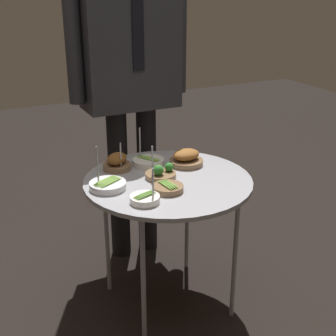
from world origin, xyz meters
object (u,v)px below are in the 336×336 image
object	(u,v)px
bowl_broccoli_front_center	(161,173)
bowl_asparagus_back_right	(108,185)
bowl_asparagus_back_left	(145,199)
bowl_asparagus_center	(148,161)
serving_cart	(168,187)
bowl_asparagus_near_rim	(168,188)
waiter_figure	(129,60)
bowl_roast_front_left	(186,158)
bowl_roast_far_rim	(117,162)

from	to	relation	value
bowl_broccoli_front_center	bowl_asparagus_back_right	size ratio (longest dim) A/B	0.84
bowl_asparagus_back_left	bowl_asparagus_back_right	bearing A→B (deg)	114.85
bowl_broccoli_front_center	bowl_asparagus_center	size ratio (longest dim) A/B	0.86
serving_cart	bowl_broccoli_front_center	world-z (taller)	bowl_broccoli_front_center
serving_cart	bowl_broccoli_front_center	bearing A→B (deg)	130.43
bowl_asparagus_near_rim	waiter_figure	bearing A→B (deg)	81.13
bowl_roast_front_left	bowl_asparagus_back_right	bearing A→B (deg)	-167.47
waiter_figure	bowl_broccoli_front_center	bearing A→B (deg)	-97.44
waiter_figure	serving_cart	bearing A→B (deg)	-94.65
bowl_asparagus_center	waiter_figure	distance (m)	0.52
bowl_asparagus_back_right	bowl_asparagus_center	size ratio (longest dim) A/B	1.02
bowl_asparagus_near_rim	bowl_asparagus_back_right	bearing A→B (deg)	148.19
bowl_asparagus_back_right	bowl_roast_front_left	distance (m)	0.42
serving_cart	bowl_asparagus_back_left	xyz separation A→B (m)	(-0.18, -0.16, 0.05)
bowl_broccoli_front_center	bowl_roast_far_rim	distance (m)	0.22
bowl_broccoli_front_center	bowl_roast_far_rim	world-z (taller)	bowl_broccoli_front_center
bowl_asparagus_back_right	bowl_roast_far_rim	size ratio (longest dim) A/B	1.32
bowl_roast_far_rim	waiter_figure	bearing A→B (deg)	57.25
bowl_asparagus_near_rim	bowl_broccoli_front_center	xyz separation A→B (m)	(0.03, 0.13, 0.01)
bowl_asparagus_center	bowl_asparagus_back_left	bearing A→B (deg)	-115.97
serving_cart	bowl_asparagus_near_rim	bearing A→B (deg)	-116.58
serving_cart	bowl_asparagus_near_rim	size ratio (longest dim) A/B	5.71
bowl_asparagus_back_left	bowl_roast_front_left	bearing A→B (deg)	40.01
bowl_broccoli_front_center	bowl_asparagus_back_left	distance (m)	0.24
bowl_roast_front_left	waiter_figure	world-z (taller)	waiter_figure
serving_cart	bowl_asparagus_back_right	size ratio (longest dim) A/B	4.06
bowl_asparagus_back_left	serving_cart	bearing A→B (deg)	42.36
serving_cart	bowl_broccoli_front_center	distance (m)	0.07
bowl_broccoli_front_center	bowl_asparagus_back_left	world-z (taller)	bowl_broccoli_front_center
bowl_broccoli_front_center	serving_cart	bearing A→B (deg)	-49.57
serving_cart	bowl_roast_far_rim	bearing A→B (deg)	127.44
bowl_asparagus_back_left	bowl_roast_far_rim	bearing A→B (deg)	86.10
serving_cart	bowl_roast_far_rim	xyz separation A→B (m)	(-0.15, 0.20, 0.07)
bowl_asparagus_back_right	waiter_figure	size ratio (longest dim) A/B	0.11
serving_cart	bowl_roast_front_left	distance (m)	0.20
bowl_asparagus_back_left	waiter_figure	bearing A→B (deg)	71.77
bowl_asparagus_back_right	bowl_asparagus_back_left	world-z (taller)	bowl_asparagus_back_right
bowl_roast_front_left	bowl_broccoli_front_center	bearing A→B (deg)	-153.10
bowl_broccoli_front_center	bowl_asparagus_back_left	bearing A→B (deg)	-129.86
bowl_asparagus_back_right	bowl_asparagus_center	world-z (taller)	bowl_asparagus_back_right
serving_cart	bowl_broccoli_front_center	xyz separation A→B (m)	(-0.02, 0.03, 0.06)
bowl_asparagus_back_right	bowl_roast_front_left	bearing A→B (deg)	12.53
bowl_asparagus_center	bowl_roast_front_left	xyz separation A→B (m)	(0.15, -0.08, 0.01)
bowl_roast_front_left	bowl_asparagus_near_rim	bearing A→B (deg)	-132.56
bowl_broccoli_front_center	bowl_asparagus_back_right	world-z (taller)	bowl_asparagus_back_right
serving_cart	bowl_asparagus_back_left	world-z (taller)	bowl_asparagus_back_left
bowl_roast_far_rim	bowl_asparagus_center	bearing A→B (deg)	-4.79
bowl_broccoli_front_center	bowl_asparagus_center	distance (m)	0.16
bowl_broccoli_front_center	waiter_figure	world-z (taller)	waiter_figure
bowl_asparagus_near_rim	waiter_figure	world-z (taller)	waiter_figure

